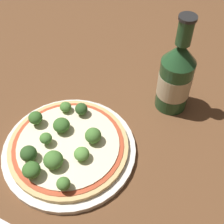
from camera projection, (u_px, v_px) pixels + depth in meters
name	position (u px, v px, depth m)	size (l,w,h in m)	color
ground_plane	(67.00, 148.00, 0.61)	(3.00, 3.00, 0.00)	brown
plate	(69.00, 151.00, 0.60)	(0.26, 0.26, 0.01)	silver
pizza	(67.00, 147.00, 0.59)	(0.23, 0.23, 0.01)	tan
broccoli_floret_0	(81.00, 155.00, 0.56)	(0.03, 0.03, 0.02)	#6B8E51
broccoli_floret_1	(61.00, 125.00, 0.60)	(0.03, 0.03, 0.03)	#6B8E51
broccoli_floret_2	(66.00, 107.00, 0.63)	(0.02, 0.02, 0.02)	#6B8E51
broccoli_floret_3	(93.00, 136.00, 0.58)	(0.03, 0.03, 0.03)	#6B8E51
broccoli_floret_4	(35.00, 118.00, 0.61)	(0.03, 0.03, 0.03)	#6B8E51
broccoli_floret_5	(29.00, 154.00, 0.56)	(0.03, 0.03, 0.03)	#6B8E51
broccoli_floret_6	(53.00, 160.00, 0.55)	(0.04, 0.04, 0.03)	#6B8E51
broccoli_floret_7	(81.00, 109.00, 0.62)	(0.03, 0.03, 0.03)	#6B8E51
broccoli_floret_8	(46.00, 138.00, 0.58)	(0.02, 0.02, 0.03)	#6B8E51
broccoli_floret_9	(63.00, 184.00, 0.52)	(0.02, 0.02, 0.03)	#6B8E51
broccoli_floret_10	(31.00, 170.00, 0.53)	(0.03, 0.03, 0.03)	#6B8E51
beer_bottle	(176.00, 77.00, 0.63)	(0.07, 0.07, 0.22)	#234C28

